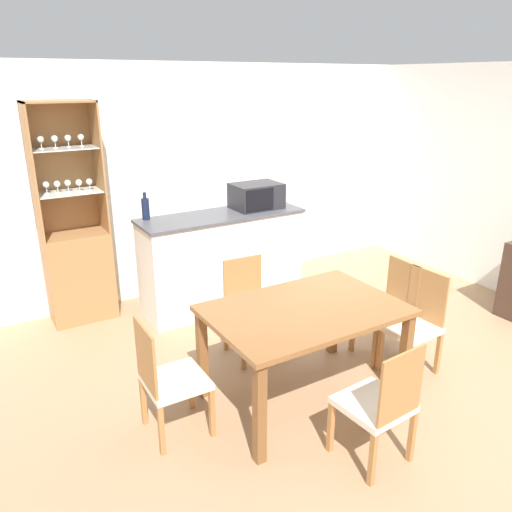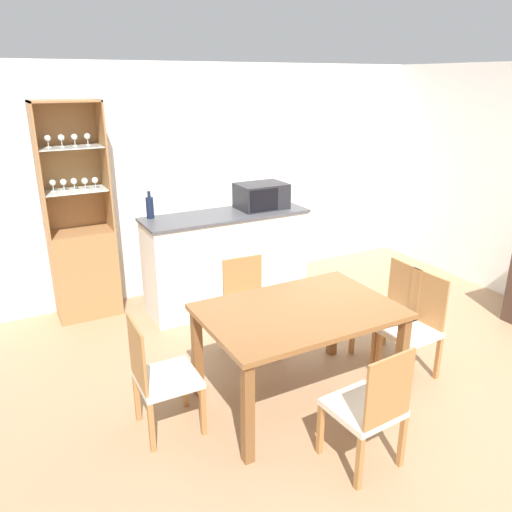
% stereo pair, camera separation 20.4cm
% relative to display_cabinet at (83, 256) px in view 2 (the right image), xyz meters
% --- Properties ---
extents(ground_plane, '(18.00, 18.00, 0.00)m').
position_rel_display_cabinet_xyz_m(ground_plane, '(1.78, -2.41, -0.64)').
color(ground_plane, '#A37F5B').
extents(wall_back, '(6.80, 0.06, 2.55)m').
position_rel_display_cabinet_xyz_m(wall_back, '(1.78, 0.22, 0.63)').
color(wall_back, white).
rests_on(wall_back, ground_plane).
extents(kitchen_counter, '(1.77, 0.58, 1.03)m').
position_rel_display_cabinet_xyz_m(kitchen_counter, '(1.41, -0.49, -0.12)').
color(kitchen_counter, white).
rests_on(kitchen_counter, ground_plane).
extents(display_cabinet, '(0.63, 0.39, 2.19)m').
position_rel_display_cabinet_xyz_m(display_cabinet, '(0.00, 0.00, 0.00)').
color(display_cabinet, '#A37042').
rests_on(display_cabinet, ground_plane).
extents(dining_table, '(1.43, 0.97, 0.78)m').
position_rel_display_cabinet_xyz_m(dining_table, '(1.13, -2.34, 0.03)').
color(dining_table, brown).
rests_on(dining_table, ground_plane).
extents(dining_chair_head_near, '(0.44, 0.44, 0.88)m').
position_rel_display_cabinet_xyz_m(dining_chair_head_near, '(1.14, -3.15, -0.21)').
color(dining_chair_head_near, beige).
rests_on(dining_chair_head_near, ground_plane).
extents(dining_chair_head_far, '(0.43, 0.43, 0.88)m').
position_rel_display_cabinet_xyz_m(dining_chair_head_far, '(1.14, -1.53, -0.21)').
color(dining_chair_head_far, beige).
rests_on(dining_chair_head_far, ground_plane).
extents(dining_chair_side_left_far, '(0.41, 0.41, 0.88)m').
position_rel_display_cabinet_xyz_m(dining_chair_side_left_far, '(0.10, -2.19, -0.21)').
color(dining_chair_side_left_far, beige).
rests_on(dining_chair_side_left_far, ground_plane).
extents(dining_chair_side_right_near, '(0.43, 0.43, 0.88)m').
position_rel_display_cabinet_xyz_m(dining_chair_side_right_near, '(2.17, -2.48, -0.21)').
color(dining_chair_side_right_near, beige).
rests_on(dining_chair_side_right_near, ground_plane).
extents(dining_chair_side_right_far, '(0.43, 0.43, 0.88)m').
position_rel_display_cabinet_xyz_m(dining_chair_side_right_far, '(2.17, -2.20, -0.21)').
color(dining_chair_side_right_far, beige).
rests_on(dining_chair_side_right_far, ground_plane).
extents(microwave, '(0.52, 0.39, 0.27)m').
position_rel_display_cabinet_xyz_m(microwave, '(1.85, -0.45, 0.53)').
color(microwave, '#232328').
rests_on(microwave, kitchen_counter).
extents(wine_bottle, '(0.08, 0.08, 0.28)m').
position_rel_display_cabinet_xyz_m(wine_bottle, '(0.66, -0.28, 0.51)').
color(wine_bottle, '#141E38').
rests_on(wine_bottle, kitchen_counter).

